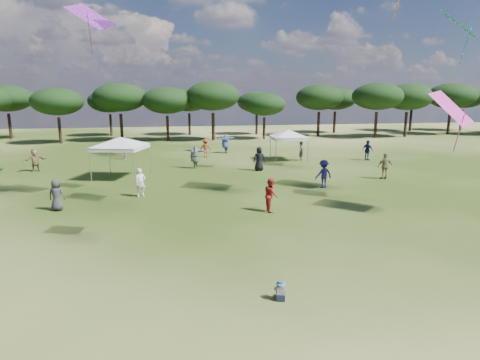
% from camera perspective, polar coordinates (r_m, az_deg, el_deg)
% --- Properties ---
extents(ground, '(140.00, 140.00, 0.00)m').
position_cam_1_polar(ground, '(10.39, 12.38, -21.09)').
color(ground, '#344915').
rests_on(ground, ground).
extents(tree_line, '(108.78, 17.63, 7.77)m').
position_cam_1_polar(tree_line, '(55.67, -5.24, 11.54)').
color(tree_line, black).
rests_on(tree_line, ground).
extents(tent_left, '(6.16, 6.16, 3.18)m').
position_cam_1_polar(tent_left, '(28.85, -16.72, 5.62)').
color(tent_left, gray).
rests_on(tent_left, ground).
extents(tent_right, '(5.97, 5.97, 3.03)m').
position_cam_1_polar(tent_right, '(36.02, 6.97, 6.92)').
color(tent_right, gray).
rests_on(tent_right, ground).
extents(toddler, '(0.42, 0.46, 0.57)m').
position_cam_1_polar(toddler, '(11.70, 5.79, -15.44)').
color(toddler, black).
rests_on(toddler, ground).
extents(festival_crowd, '(30.24, 22.47, 1.90)m').
position_cam_1_polar(festival_crowd, '(31.52, -5.83, 3.12)').
color(festival_crowd, '#313035').
rests_on(festival_crowd, ground).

